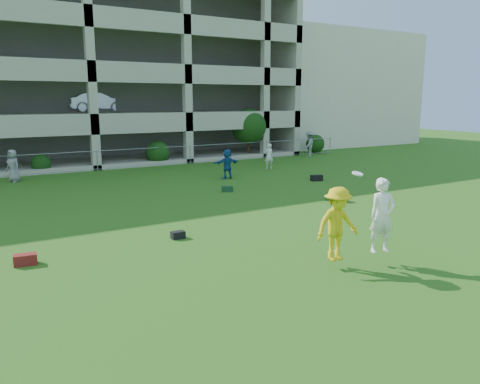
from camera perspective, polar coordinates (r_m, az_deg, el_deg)
ground at (r=11.83m, az=6.58°, el=-9.23°), size 100.00×100.00×0.00m
stucco_building at (r=47.33m, az=8.36°, el=12.17°), size 16.00×14.00×10.00m
bystander_c at (r=26.36m, az=-25.94°, el=2.90°), size 0.89×0.96×1.64m
bystander_d at (r=24.70m, az=-1.57°, el=3.45°), size 1.46×0.48×1.56m
bystander_e at (r=28.27m, az=3.54°, el=4.38°), size 0.63×0.49×1.53m
bystander_f at (r=34.69m, az=8.46°, el=5.83°), size 1.39×1.26×1.87m
bag_red_a at (r=13.12m, az=-24.70°, el=-7.49°), size 0.58×0.37×0.28m
bag_black_b at (r=14.25m, az=-7.57°, el=-5.21°), size 0.40×0.25×0.22m
bag_green_c at (r=19.78m, az=11.08°, el=-0.62°), size 0.60×0.52×0.26m
crate_d at (r=19.60m, az=12.32°, el=-0.72°), size 0.42×0.42×0.30m
bag_black_e at (r=24.39m, az=9.32°, el=1.71°), size 0.67×0.49×0.30m
bag_green_g at (r=21.25m, az=-1.56°, el=0.39°), size 0.58×0.48×0.25m
frisbee_contest at (r=11.80m, az=13.30°, el=-3.53°), size 2.17×1.03×2.17m
parking_garage at (r=37.14m, az=-20.89°, el=13.43°), size 30.00×14.00×12.00m
fence at (r=28.80m, az=-17.01°, el=3.73°), size 36.06×0.06×1.20m
shrub_row at (r=30.77m, az=-9.07°, el=6.21°), size 34.38×2.52×3.50m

